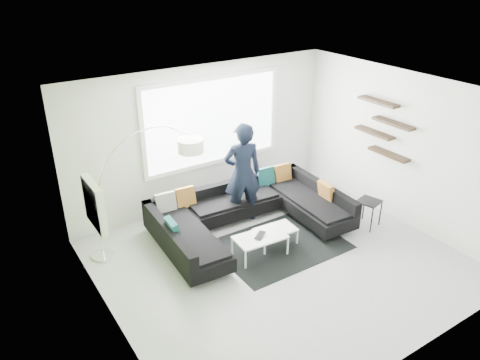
# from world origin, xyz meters

# --- Properties ---
(ground) EXTENTS (5.50, 5.50, 0.00)m
(ground) POSITION_xyz_m (0.00, 0.00, 0.00)
(ground) COLOR gray
(ground) RESTS_ON ground
(room_shell) EXTENTS (5.54, 5.04, 2.82)m
(room_shell) POSITION_xyz_m (0.04, 0.21, 1.81)
(room_shell) COLOR silver
(room_shell) RESTS_ON ground
(sectional_sofa) EXTENTS (3.45, 2.25, 0.72)m
(sectional_sofa) POSITION_xyz_m (0.11, 1.01, 0.32)
(sectional_sofa) COLOR black
(sectional_sofa) RESTS_ON ground
(rug) EXTENTS (2.17, 1.58, 0.01)m
(rug) POSITION_xyz_m (0.29, 0.37, 0.01)
(rug) COLOR black
(rug) RESTS_ON ground
(coffee_table) EXTENTS (1.15, 0.72, 0.36)m
(coffee_table) POSITION_xyz_m (0.04, 0.39, 0.18)
(coffee_table) COLOR white
(coffee_table) RESTS_ON ground
(arc_lamp) EXTENTS (2.00, 0.78, 2.10)m
(arc_lamp) POSITION_xyz_m (-2.40, 1.73, 1.05)
(arc_lamp) COLOR white
(arc_lamp) RESTS_ON ground
(side_table) EXTENTS (0.47, 0.47, 0.52)m
(side_table) POSITION_xyz_m (2.05, 0.01, 0.26)
(side_table) COLOR black
(side_table) RESTS_ON ground
(person) EXTENTS (0.96, 0.86, 1.93)m
(person) POSITION_xyz_m (0.25, 1.50, 0.96)
(person) COLOR black
(person) RESTS_ON ground
(laptop) EXTENTS (0.47, 0.46, 0.02)m
(laptop) POSITION_xyz_m (-0.14, 0.30, 0.38)
(laptop) COLOR black
(laptop) RESTS_ON coffee_table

